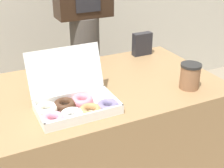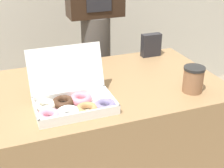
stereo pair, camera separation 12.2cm
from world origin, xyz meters
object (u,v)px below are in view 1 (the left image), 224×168
donut_box (74,103)px  person_customer (83,6)px  coffee_cup (190,76)px  napkin_holder (142,44)px

donut_box → person_customer: person_customer is taller
coffee_cup → napkin_holder: napkin_holder is taller
donut_box → person_customer: 0.92m
coffee_cup → person_customer: person_customer is taller
donut_box → coffee_cup: bearing=-3.9°
coffee_cup → person_customer: 0.90m
person_customer → donut_box: bearing=-114.4°
napkin_holder → coffee_cup: bearing=-93.5°
donut_box → napkin_holder: bearing=37.0°
coffee_cup → napkin_holder: 0.50m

